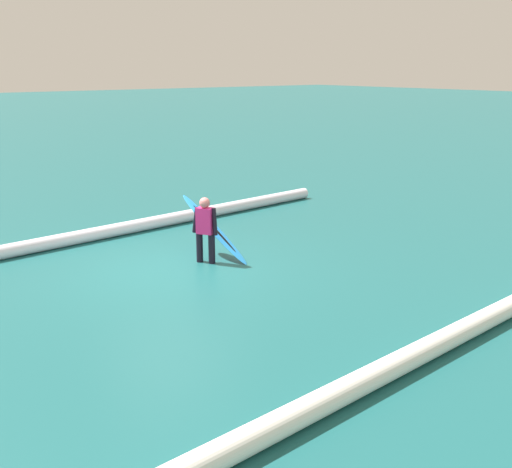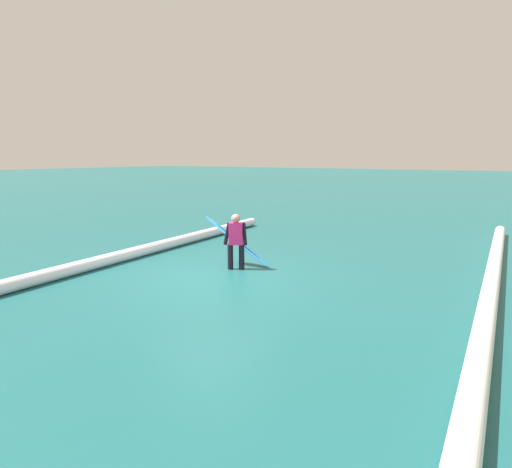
% 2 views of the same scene
% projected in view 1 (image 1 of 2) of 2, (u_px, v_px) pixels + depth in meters
% --- Properties ---
extents(ground_plane, '(177.24, 177.24, 0.00)m').
position_uv_depth(ground_plane, '(169.00, 269.00, 12.46)').
color(ground_plane, '#1A595B').
extents(surfer, '(0.34, 0.55, 1.38)m').
position_uv_depth(surfer, '(205.00, 227.00, 12.64)').
color(surfer, black).
rests_on(surfer, ground_plane).
extents(surfboard, '(0.71, 1.82, 1.28)m').
position_uv_depth(surfboard, '(214.00, 229.00, 13.05)').
color(surfboard, '#268CE5').
rests_on(surfboard, ground_plane).
extents(wave_crest_foreground, '(18.68, 1.70, 0.31)m').
position_uv_depth(wave_crest_foreground, '(0.00, 253.00, 12.99)').
color(wave_crest_foreground, white).
rests_on(wave_crest_foreground, ground_plane).
extents(wave_crest_midground, '(17.14, 1.26, 0.32)m').
position_uv_depth(wave_crest_midground, '(450.00, 337.00, 8.94)').
color(wave_crest_midground, white).
rests_on(wave_crest_midground, ground_plane).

